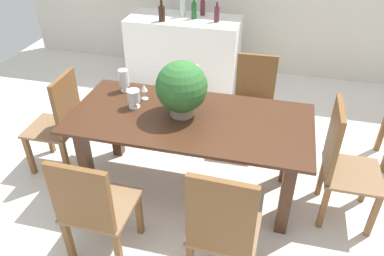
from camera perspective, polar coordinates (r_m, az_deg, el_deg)
name	(u,v)px	position (r m, az deg, el deg)	size (l,w,h in m)	color
ground_plane	(193,178)	(3.63, 0.16, -7.61)	(7.04, 7.04, 0.00)	silver
dining_table	(190,132)	(3.16, -0.34, -0.56)	(1.99, 0.94, 0.76)	#422616
chair_foot_end	(341,160)	(3.18, 21.69, -4.49)	(0.45, 0.47, 1.02)	brown
chair_head_end	(60,120)	(3.66, -19.33, 1.11)	(0.46, 0.44, 0.99)	brown
chair_near_left	(93,207)	(2.71, -14.82, -11.48)	(0.47, 0.47, 0.96)	brown
chair_far_right	(254,97)	(3.92, 9.35, 4.64)	(0.45, 0.44, 0.95)	brown
chair_near_right	(222,228)	(2.46, 4.57, -14.89)	(0.47, 0.43, 1.03)	brown
flower_centerpiece	(182,88)	(3.00, -1.59, 6.11)	(0.42, 0.42, 0.47)	gray
crystal_vase_left	(124,79)	(3.48, -10.31, 7.37)	(0.09, 0.09, 0.21)	silver
crystal_vase_center_near	(134,97)	(3.21, -8.86, 4.70)	(0.11, 0.11, 0.16)	silver
wine_glass	(144,89)	(3.32, -7.29, 5.93)	(0.06, 0.06, 0.14)	silver
kitchen_counter	(184,53)	(5.04, -1.20, 11.24)	(1.42, 0.62, 0.94)	white
wine_bottle_tall	(194,10)	(4.82, 0.31, 17.45)	(0.06, 0.06, 0.27)	#194C1E
wine_bottle_clear	(217,14)	(4.71, 3.79, 16.88)	(0.06, 0.06, 0.24)	#511E28
wine_bottle_green	(203,7)	(4.96, 1.64, 17.81)	(0.06, 0.06, 0.25)	#511E28
wine_bottle_dark	(162,13)	(4.74, -4.62, 16.96)	(0.08, 0.08, 0.25)	black
wine_bottle_amber	(182,7)	(4.90, -1.46, 17.89)	(0.07, 0.07, 0.28)	#B2BFB7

